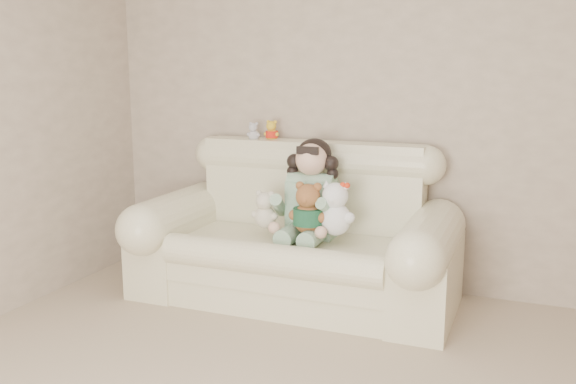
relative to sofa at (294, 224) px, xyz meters
The scene contains 8 objects.
wall_back 1.14m from the sofa, 37.78° to the left, with size 4.50×4.50×0.00m, color #C2AF9A.
sofa is the anchor object (origin of this frame).
seated_child 0.27m from the sofa, 39.96° to the left, with size 0.40×0.49×0.67m, color #2B7743, non-canonical shape.
brown_teddy 0.26m from the sofa, 39.95° to the right, with size 0.25×0.19×0.39m, color brown, non-canonical shape.
white_cat 0.38m from the sofa, 16.02° to the right, with size 0.26×0.20×0.40m, color white, non-canonical shape.
cream_teddy 0.23m from the sofa, 149.12° to the right, with size 0.19×0.14×0.29m, color beige, non-canonical shape.
yellow_mini_bear 0.76m from the sofa, 130.02° to the left, with size 0.11×0.09×0.18m, color yellow, non-canonical shape.
grey_mini_plush 0.80m from the sofa, 142.41° to the left, with size 0.10×0.08×0.16m, color silver, non-canonical shape.
Camera 1 is at (0.79, -1.73, 1.52)m, focal length 39.08 mm.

